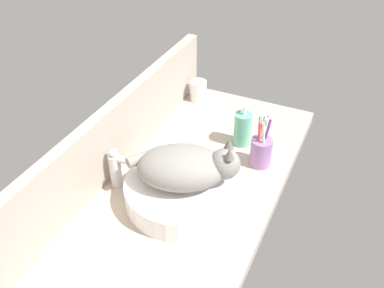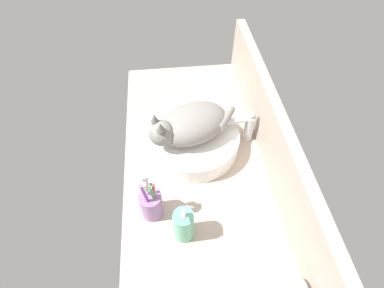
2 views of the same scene
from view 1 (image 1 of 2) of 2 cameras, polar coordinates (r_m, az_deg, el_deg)
name	(u,v)px [view 1 (image 1 of 2)]	position (r cm, az deg, el deg)	size (l,w,h in cm)	color
ground_plane	(189,188)	(133.72, -0.45, -5.95)	(113.09, 53.09, 4.00)	#B2A08E
backsplash_panel	(117,134)	(135.35, -10.00, 1.29)	(113.09, 3.60, 22.68)	#AD9E8E
sink_basin	(182,191)	(124.96, -1.33, -6.27)	(33.37, 33.37, 6.94)	white
cat	(187,166)	(118.82, -0.73, -3.02)	(25.43, 30.91, 14.00)	gray
faucet	(118,166)	(129.13, -9.80, -2.96)	(3.93, 11.86, 13.60)	silver
soap_dispenser	(243,129)	(145.97, 6.75, 2.04)	(5.98, 5.98, 15.20)	#60B793
toothbrush_cup	(261,151)	(138.01, 9.18, -0.87)	(6.92, 6.92, 18.73)	#996BA8
water_glass	(198,92)	(170.96, 0.86, 6.96)	(6.44, 6.44, 8.18)	white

